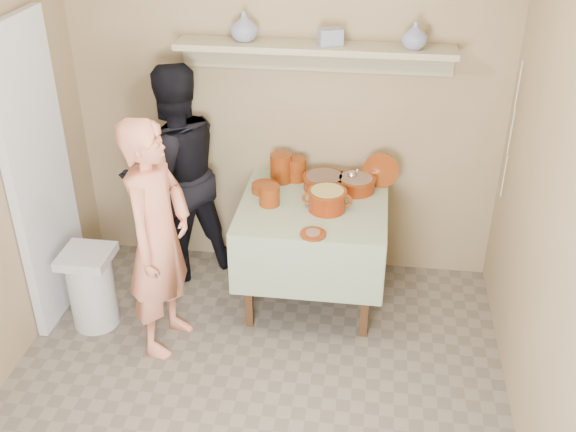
% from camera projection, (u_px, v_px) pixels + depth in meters
% --- Properties ---
extents(ground, '(3.50, 3.50, 0.00)m').
position_uv_depth(ground, '(243.00, 428.00, 3.75)').
color(ground, '#6E6457').
rests_on(ground, ground).
extents(tile_panel, '(0.06, 0.70, 2.00)m').
position_uv_depth(tile_panel, '(40.00, 177.00, 4.25)').
color(tile_panel, silver).
rests_on(tile_panel, ground).
extents(plate_stack_a, '(0.15, 0.15, 0.20)m').
position_uv_depth(plate_stack_a, '(281.00, 168.00, 4.68)').
color(plate_stack_a, '#68270C').
rests_on(plate_stack_a, serving_table).
extents(plate_stack_b, '(0.14, 0.14, 0.17)m').
position_uv_depth(plate_stack_b, '(296.00, 169.00, 4.70)').
color(plate_stack_b, '#68270C').
rests_on(plate_stack_b, serving_table).
extents(bowl_stack, '(0.14, 0.14, 0.14)m').
position_uv_depth(bowl_stack, '(269.00, 195.00, 4.40)').
color(bowl_stack, '#68270C').
rests_on(bowl_stack, serving_table).
extents(empty_bowl, '(0.18, 0.18, 0.05)m').
position_uv_depth(empty_bowl, '(265.00, 188.00, 4.58)').
color(empty_bowl, '#68270C').
rests_on(empty_bowl, serving_table).
extents(propped_lid, '(0.25, 0.08, 0.25)m').
position_uv_depth(propped_lid, '(381.00, 170.00, 4.60)').
color(propped_lid, '#68270C').
rests_on(propped_lid, serving_table).
extents(vase_right, '(0.21, 0.21, 0.17)m').
position_uv_depth(vase_right, '(415.00, 35.00, 4.14)').
color(vase_right, navy).
rests_on(vase_right, wall_shelf).
extents(vase_left, '(0.25, 0.25, 0.19)m').
position_uv_depth(vase_left, '(244.00, 26.00, 4.30)').
color(vase_left, navy).
rests_on(vase_left, wall_shelf).
extents(ceramic_box, '(0.17, 0.15, 0.11)m').
position_uv_depth(ceramic_box, '(330.00, 37.00, 4.23)').
color(ceramic_box, navy).
rests_on(ceramic_box, wall_shelf).
extents(person_cook, '(0.47, 0.62, 1.54)m').
position_uv_depth(person_cook, '(158.00, 239.00, 4.03)').
color(person_cook, '#E68463').
rests_on(person_cook, ground).
extents(person_helper, '(0.98, 0.96, 1.60)m').
position_uv_depth(person_helper, '(175.00, 174.00, 4.74)').
color(person_helper, black).
rests_on(person_helper, ground).
extents(room_shell, '(3.04, 3.54, 2.62)m').
position_uv_depth(room_shell, '(231.00, 167.00, 2.96)').
color(room_shell, '#9F8761').
rests_on(room_shell, ground).
extents(serving_table, '(0.97, 0.97, 0.76)m').
position_uv_depth(serving_table, '(313.00, 218.00, 4.51)').
color(serving_table, '#4C2D16').
rests_on(serving_table, ground).
extents(cazuela_meat_a, '(0.30, 0.30, 0.10)m').
position_uv_depth(cazuela_meat_a, '(324.00, 181.00, 4.60)').
color(cazuela_meat_a, '#641905').
rests_on(cazuela_meat_a, serving_table).
extents(cazuela_meat_b, '(0.28, 0.28, 0.10)m').
position_uv_depth(cazuela_meat_b, '(356.00, 183.00, 4.57)').
color(cazuela_meat_b, '#641905').
rests_on(cazuela_meat_b, serving_table).
extents(ladle, '(0.08, 0.26, 0.19)m').
position_uv_depth(ladle, '(352.00, 175.00, 4.56)').
color(ladle, silver).
rests_on(ladle, cazuela_meat_b).
extents(cazuela_rice, '(0.33, 0.25, 0.14)m').
position_uv_depth(cazuela_rice, '(327.00, 198.00, 4.33)').
color(cazuela_rice, '#641905').
rests_on(cazuela_rice, serving_table).
extents(front_plate, '(0.16, 0.16, 0.03)m').
position_uv_depth(front_plate, '(313.00, 234.00, 4.08)').
color(front_plate, '#68270C').
rests_on(front_plate, serving_table).
extents(wall_shelf, '(1.80, 0.25, 0.21)m').
position_uv_depth(wall_shelf, '(315.00, 50.00, 4.33)').
color(wall_shelf, tan).
rests_on(wall_shelf, room_shell).
extents(trash_bin, '(0.32, 0.32, 0.56)m').
position_uv_depth(trash_bin, '(92.00, 288.00, 4.43)').
color(trash_bin, silver).
rests_on(trash_bin, ground).
extents(electrical_cord, '(0.01, 0.05, 0.90)m').
position_uv_depth(electrical_cord, '(511.00, 132.00, 4.24)').
color(electrical_cord, silver).
rests_on(electrical_cord, wall_shelf).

